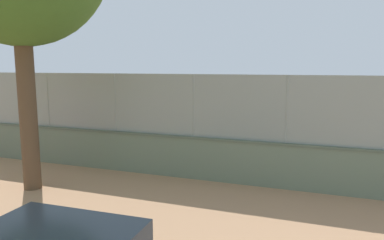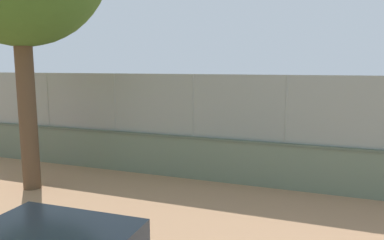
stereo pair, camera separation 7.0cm
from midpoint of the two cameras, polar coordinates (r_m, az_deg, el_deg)
The scene contains 8 objects.
ground_plane at distance 25.71m, azimuth 14.26°, elevation -0.70°, with size 260.00×260.00×0.00m, color tan.
perimeter_wall at distance 13.02m, azimuth 0.09°, elevation -5.83°, with size 25.80×1.15×1.53m.
fence_panel_on_wall at distance 12.69m, azimuth 0.10°, elevation 2.28°, with size 25.34×0.88×2.19m.
player_foreground_swinging at distance 26.74m, azimuth 1.90°, elevation 1.81°, with size 0.71×1.23×1.50m.
player_at_service_line at distance 21.20m, azimuth 0.62°, elevation 0.44°, with size 1.28×0.80×1.72m.
player_baseline_waiting at distance 15.70m, azimuth -1.38°, elevation -3.06°, with size 0.71×0.74×1.46m.
sports_ball at distance 25.96m, azimuth 0.89°, elevation 1.64°, with size 0.09×0.09×0.09m, color yellow.
spare_ball_by_wall at distance 15.58m, azimuth -5.27°, elevation -6.15°, with size 0.12×0.12×0.12m, color white.
Camera 1 is at (-1.68, 25.35, 4.00)m, focal length 34.02 mm.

